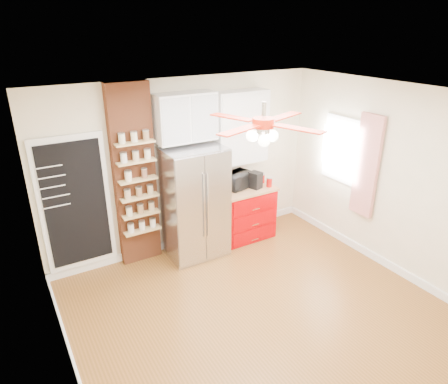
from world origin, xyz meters
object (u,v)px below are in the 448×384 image
toaster_oven (238,180)px  coffee_maker (255,180)px  ceiling_fan (263,123)px  canister_left (269,182)px  pantry_jar_oats (128,176)px  red_cabinet (245,212)px  fridge (194,203)px

toaster_oven → coffee_maker: size_ratio=1.70×
ceiling_fan → canister_left: ceiling_fan is taller
ceiling_fan → pantry_jar_oats: 2.25m
canister_left → red_cabinet: bearing=155.7°
canister_left → ceiling_fan: bearing=-130.3°
canister_left → toaster_oven: bearing=153.3°
toaster_oven → coffee_maker: coffee_maker is taller
fridge → toaster_oven: bearing=7.8°
red_cabinet → toaster_oven: 0.59m
fridge → toaster_oven: size_ratio=3.76×
canister_left → pantry_jar_oats: size_ratio=1.11×
red_cabinet → ceiling_fan: ceiling_fan is taller
red_cabinet → canister_left: (0.36, -0.16, 0.52)m
pantry_jar_oats → fridge: bearing=-8.3°
ceiling_fan → toaster_oven: 2.38m
toaster_oven → canister_left: size_ratio=3.05×
red_cabinet → toaster_oven: (-0.10, 0.07, 0.58)m
fridge → coffee_maker: (1.11, -0.04, 0.16)m
coffee_maker → canister_left: size_ratio=1.79×
toaster_oven → canister_left: toaster_oven is taller
fridge → canister_left: bearing=-4.9°
fridge → canister_left: size_ratio=11.48×
fridge → red_cabinet: (0.97, 0.05, -0.42)m
red_cabinet → pantry_jar_oats: (-1.91, 0.09, 0.99)m
red_cabinet → coffee_maker: 0.61m
red_cabinet → ceiling_fan: size_ratio=0.67×
red_cabinet → pantry_jar_oats: 2.15m
fridge → red_cabinet: size_ratio=1.86×
coffee_maker → pantry_jar_oats: bearing=157.4°
toaster_oven → ceiling_fan: bearing=-132.3°
red_cabinet → pantry_jar_oats: bearing=177.4°
ceiling_fan → fridge: bearing=91.8°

